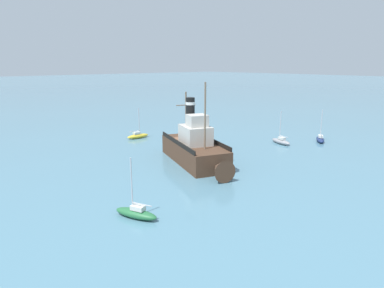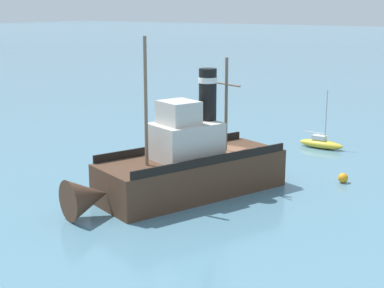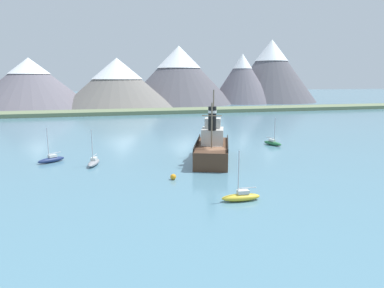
# 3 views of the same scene
# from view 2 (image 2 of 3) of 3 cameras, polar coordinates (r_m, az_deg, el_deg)

# --- Properties ---
(ground_plane) EXTENTS (600.00, 600.00, 0.00)m
(ground_plane) POSITION_cam_2_polar(r_m,az_deg,el_deg) (39.14, 2.80, -3.90)
(ground_plane) COLOR teal
(old_tugboat) EXTENTS (8.23, 14.69, 9.90)m
(old_tugboat) POSITION_cam_2_polar(r_m,az_deg,el_deg) (36.28, -0.78, -2.26)
(old_tugboat) COLOR #4C3323
(old_tugboat) RESTS_ON ground
(sailboat_yellow) EXTENTS (3.84, 1.25, 4.90)m
(sailboat_yellow) POSITION_cam_2_polar(r_m,az_deg,el_deg) (49.87, 12.41, 0.08)
(sailboat_yellow) COLOR gold
(sailboat_yellow) RESTS_ON ground
(mooring_buoy) EXTENTS (0.67, 0.67, 0.67)m
(mooring_buoy) POSITION_cam_2_polar(r_m,az_deg,el_deg) (40.58, 14.44, -3.20)
(mooring_buoy) COLOR orange
(mooring_buoy) RESTS_ON ground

